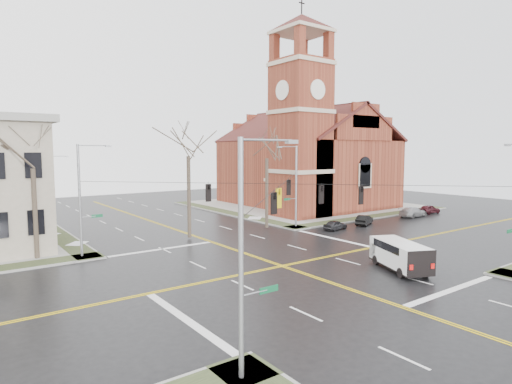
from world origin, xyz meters
TOP-DOWN VIEW (x-y plane):
  - ground at (0.00, 0.00)m, footprint 120.00×120.00m
  - sidewalks at (0.00, 0.00)m, footprint 80.00×80.00m
  - road_markings at (0.00, 0.00)m, footprint 100.00×100.00m
  - church at (24.76, 24.78)m, footprint 24.28×27.48m
  - signal_pole_ne at (11.32, 11.50)m, footprint 2.75×0.22m
  - signal_pole_nw at (-11.32, 11.50)m, footprint 2.75×0.22m
  - signal_pole_sw at (-11.32, -11.50)m, footprint 2.75×0.22m
  - span_wires at (0.00, 0.00)m, footprint 23.02×23.02m
  - traffic_signals at (-0.00, -0.67)m, footprint 8.21×8.26m
  - streetlight_north_a at (-10.65, 28.00)m, footprint 2.30×0.20m
  - streetlight_north_b at (-10.65, 48.00)m, footprint 2.30×0.20m
  - cargo_van at (6.22, -5.70)m, footprint 4.13×5.79m
  - parked_car_a at (14.07, 7.91)m, footprint 3.27×1.65m
  - parked_car_b at (19.07, 8.09)m, footprint 3.69×2.57m
  - parked_car_c at (28.95, 8.28)m, footprint 4.54×1.95m
  - parked_car_d at (33.32, 8.71)m, footprint 3.61×1.49m
  - tree_nw_far at (-14.54, 12.89)m, footprint 4.00×4.00m
  - tree_nw_near at (-1.03, 13.01)m, footprint 4.00×4.00m
  - tree_ne at (8.42, 12.88)m, footprint 4.00×4.00m

SIDE VIEW (x-z plane):
  - ground at x=0.00m, z-range 0.00..0.00m
  - road_markings at x=0.00m, z-range 0.00..0.01m
  - sidewalks at x=0.00m, z-range -0.01..0.16m
  - parked_car_a at x=14.07m, z-range 0.00..1.07m
  - parked_car_b at x=19.07m, z-range 0.00..1.15m
  - parked_car_d at x=33.32m, z-range 0.00..1.22m
  - parked_car_c at x=28.95m, z-range 0.00..1.31m
  - cargo_van at x=6.22m, z-range 0.19..2.26m
  - streetlight_north_a at x=-10.65m, z-range 0.47..8.47m
  - streetlight_north_b at x=-10.65m, z-range 0.47..8.47m
  - signal_pole_ne at x=11.32m, z-range 0.45..9.45m
  - signal_pole_nw at x=-11.32m, z-range 0.45..9.45m
  - signal_pole_sw at x=-11.32m, z-range 0.45..9.45m
  - traffic_signals at x=0.00m, z-range 4.80..6.10m
  - span_wires at x=0.00m, z-range 6.18..6.22m
  - tree_nw_far at x=-14.54m, z-range 2.40..13.05m
  - tree_ne at x=8.42m, z-range 2.57..14.03m
  - church at x=24.76m, z-range -5.32..22.18m
  - tree_nw_near at x=-1.03m, z-range 2.66..14.59m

